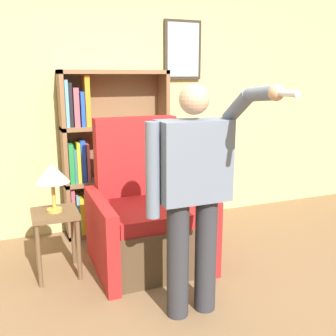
{
  "coord_description": "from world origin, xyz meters",
  "views": [
    {
      "loc": [
        -1.12,
        -2.04,
        1.62
      ],
      "look_at": [
        -0.09,
        0.58,
        0.95
      ],
      "focal_mm": 42.0,
      "sensor_mm": 36.0,
      "label": 1
    }
  ],
  "objects_px": {
    "bookcase": "(105,156)",
    "armchair": "(146,220)",
    "table_lamp": "(52,174)",
    "side_table": "(56,225)",
    "person_standing": "(193,188)"
  },
  "relations": [
    {
      "from": "bookcase",
      "to": "armchair",
      "type": "bearing_deg",
      "value": -78.55
    },
    {
      "from": "bookcase",
      "to": "table_lamp",
      "type": "relative_size",
      "value": 4.19
    },
    {
      "from": "armchair",
      "to": "table_lamp",
      "type": "xyz_separation_m",
      "value": [
        -0.76,
        0.03,
        0.48
      ]
    },
    {
      "from": "person_standing",
      "to": "side_table",
      "type": "relative_size",
      "value": 2.86
    },
    {
      "from": "bookcase",
      "to": "table_lamp",
      "type": "height_order",
      "value": "bookcase"
    },
    {
      "from": "bookcase",
      "to": "table_lamp",
      "type": "distance_m",
      "value": 0.99
    },
    {
      "from": "side_table",
      "to": "table_lamp",
      "type": "bearing_deg",
      "value": 0.0
    },
    {
      "from": "person_standing",
      "to": "armchair",
      "type": "bearing_deg",
      "value": 92.8
    },
    {
      "from": "bookcase",
      "to": "armchair",
      "type": "distance_m",
      "value": 0.94
    },
    {
      "from": "bookcase",
      "to": "armchair",
      "type": "relative_size",
      "value": 1.33
    },
    {
      "from": "armchair",
      "to": "table_lamp",
      "type": "bearing_deg",
      "value": 177.46
    },
    {
      "from": "armchair",
      "to": "table_lamp",
      "type": "relative_size",
      "value": 3.15
    },
    {
      "from": "table_lamp",
      "to": "side_table",
      "type": "bearing_deg",
      "value": 0.0
    },
    {
      "from": "person_standing",
      "to": "table_lamp",
      "type": "bearing_deg",
      "value": 131.89
    },
    {
      "from": "armchair",
      "to": "person_standing",
      "type": "xyz_separation_m",
      "value": [
        0.04,
        -0.86,
        0.52
      ]
    }
  ]
}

